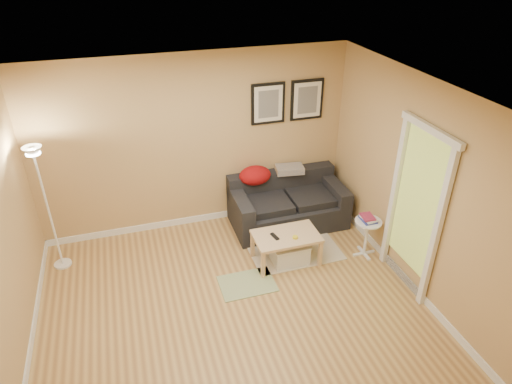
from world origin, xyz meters
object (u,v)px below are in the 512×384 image
(storage_bin, at_px, (290,253))
(book_stack, at_px, (368,218))
(coffee_table, at_px, (286,248))
(floor_lamp, at_px, (49,213))
(side_table, at_px, (366,238))
(sofa, at_px, (288,202))

(storage_bin, distance_m, book_stack, 1.15)
(coffee_table, bearing_deg, book_stack, 5.10)
(coffee_table, xyz_separation_m, book_stack, (1.10, -0.17, 0.37))
(book_stack, bearing_deg, coffee_table, 151.55)
(storage_bin, bearing_deg, floor_lamp, 163.91)
(storage_bin, height_order, side_table, side_table)
(coffee_table, bearing_deg, sofa, 81.10)
(storage_bin, bearing_deg, sofa, 70.66)
(side_table, bearing_deg, floor_lamp, 165.99)
(coffee_table, height_order, book_stack, book_stack)
(side_table, xyz_separation_m, book_stack, (-0.00, 0.02, 0.31))
(side_table, height_order, book_stack, book_stack)
(sofa, relative_size, floor_lamp, 0.97)
(storage_bin, relative_size, floor_lamp, 0.28)
(sofa, bearing_deg, book_stack, -54.42)
(side_table, bearing_deg, sofa, 125.33)
(side_table, xyz_separation_m, floor_lamp, (-4.02, 1.00, 0.55))
(coffee_table, xyz_separation_m, floor_lamp, (-2.91, 0.82, 0.61))
(sofa, bearing_deg, storage_bin, -109.34)
(book_stack, bearing_deg, storage_bin, 152.81)
(sofa, xyz_separation_m, storage_bin, (-0.32, -0.90, -0.22))
(coffee_table, bearing_deg, side_table, 4.36)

